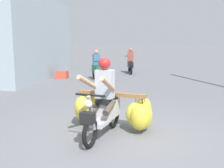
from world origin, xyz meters
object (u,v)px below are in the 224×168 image
Objects in this scene: motorbike_main_loaded at (108,108)px; produce_crate at (62,75)px; motorbike_distant_ahead_left at (97,68)px; motorbike_distant_ahead_right at (130,63)px.

produce_crate is (-3.63, 7.03, -0.30)m from motorbike_main_loaded.
motorbike_main_loaded is 1.32× the size of motorbike_distant_ahead_left.
motorbike_distant_ahead_left is 2.96m from motorbike_distant_ahead_right.
motorbike_main_loaded is 7.04m from motorbike_distant_ahead_left.
motorbike_distant_ahead_left is 0.92× the size of motorbike_distant_ahead_right.
motorbike_distant_ahead_left is 1.83m from produce_crate.
motorbike_main_loaded reaches higher than motorbike_distant_ahead_left.
motorbike_main_loaded is 3.47× the size of produce_crate.
motorbike_distant_ahead_left is at bearing -115.22° from motorbike_distant_ahead_right.
motorbike_distant_ahead_right is 3.91m from produce_crate.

